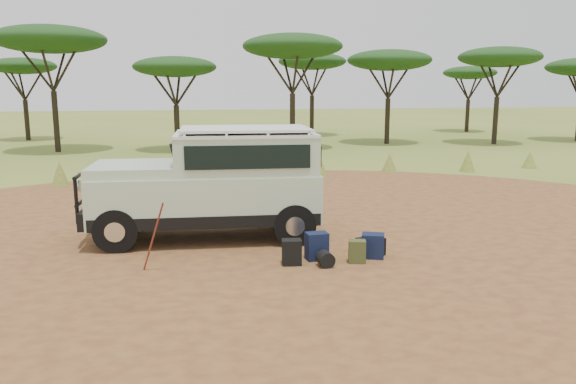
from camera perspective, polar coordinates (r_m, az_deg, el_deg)
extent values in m
plane|color=olive|center=(12.04, -0.26, -5.19)|extent=(140.00, 140.00, 0.00)
cylinder|color=brown|center=(12.04, -0.26, -5.17)|extent=(23.00, 23.00, 0.01)
cone|color=olive|center=(20.19, -22.18, 1.73)|extent=(0.60, 0.60, 0.85)
cone|color=olive|center=(20.77, -13.56, 2.24)|extent=(0.60, 0.60, 0.70)
cone|color=olive|center=(20.48, -5.18, 2.66)|extent=(0.60, 0.60, 0.90)
cone|color=olive|center=(20.65, 3.26, 2.62)|extent=(0.60, 0.60, 0.80)
cone|color=olive|center=(22.26, 10.28, 2.98)|extent=(0.60, 0.60, 0.75)
cone|color=olive|center=(23.02, 17.80, 3.02)|extent=(0.60, 0.60, 0.85)
cone|color=olive|center=(24.96, 23.35, 3.04)|extent=(0.60, 0.60, 0.70)
cylinder|color=black|center=(30.93, -22.50, 6.61)|extent=(0.28, 0.28, 3.06)
ellipsoid|color=#143714|center=(30.96, -23.05, 14.09)|extent=(5.50, 5.50, 1.38)
cylinder|color=black|center=(29.62, -11.20, 6.38)|extent=(0.28, 0.28, 2.34)
ellipsoid|color=#143714|center=(29.56, -11.42, 12.36)|extent=(4.20, 4.20, 1.05)
cylinder|color=black|center=(29.88, 0.46, 7.17)|extent=(0.28, 0.28, 2.93)
ellipsoid|color=#143714|center=(29.89, 0.47, 14.59)|extent=(5.20, 5.20, 1.30)
cylinder|color=black|center=(33.27, 10.05, 7.10)|extent=(0.28, 0.28, 2.61)
ellipsoid|color=#143714|center=(33.24, 10.25, 13.04)|extent=(4.80, 4.80, 1.20)
cylinder|color=black|center=(34.64, 20.32, 6.81)|extent=(0.28, 0.28, 2.70)
ellipsoid|color=#143714|center=(34.63, 20.71, 12.71)|extent=(4.60, 4.60, 1.15)
cylinder|color=black|center=(38.40, -25.00, 6.63)|extent=(0.28, 0.28, 2.48)
ellipsoid|color=#143714|center=(38.36, -25.39, 11.50)|extent=(4.00, 4.00, 1.00)
cylinder|color=black|center=(38.05, 2.44, 7.75)|extent=(0.28, 0.28, 2.70)
ellipsoid|color=#143714|center=(38.04, 2.48, 13.13)|extent=(4.50, 4.50, 1.12)
cylinder|color=black|center=(43.48, 17.75, 7.39)|extent=(0.28, 0.28, 2.34)
ellipsoid|color=#143714|center=(43.44, 17.99, 11.46)|extent=(3.80, 3.80, 0.95)
cube|color=#B2C6A9|center=(12.36, -8.27, -0.34)|extent=(4.92, 2.32, 1.01)
cube|color=black|center=(12.43, -8.22, -2.05)|extent=(4.83, 2.35, 0.26)
cube|color=#B2C6A9|center=(12.23, -4.36, 3.92)|extent=(3.10, 2.10, 0.80)
cube|color=silver|center=(12.19, -4.38, 5.93)|extent=(3.10, 2.14, 0.06)
cube|color=silver|center=(12.18, -4.39, 6.43)|extent=(2.86, 2.01, 0.05)
cube|color=#B2C6A9|center=(12.37, -15.37, 2.27)|extent=(1.90, 1.98, 0.21)
cube|color=black|center=(12.24, -11.23, 3.93)|extent=(0.30, 1.62, 0.56)
cube|color=black|center=(11.27, -4.08, 3.55)|extent=(2.52, 0.23, 0.48)
cube|color=black|center=(13.19, -4.60, 4.58)|extent=(2.52, 0.23, 0.48)
cube|color=black|center=(12.41, 2.62, 4.03)|extent=(0.17, 1.58, 0.44)
cube|color=black|center=(12.70, -19.40, -2.00)|extent=(0.29, 1.94, 0.36)
cylinder|color=black|center=(12.57, -20.21, 1.78)|extent=(0.18, 1.38, 0.07)
cylinder|color=black|center=(12.67, -20.05, -0.74)|extent=(0.18, 1.38, 0.07)
cylinder|color=silver|center=(12.32, -20.54, 0.59)|extent=(0.09, 0.24, 0.23)
cylinder|color=silver|center=(12.90, -19.96, 1.05)|extent=(0.09, 0.24, 0.23)
cube|color=silver|center=(12.69, -19.81, -1.44)|extent=(0.08, 0.45, 0.13)
cylinder|color=black|center=(13.17, -10.60, 3.90)|extent=(0.09, 0.09, 0.88)
cylinder|color=black|center=(11.80, -17.09, -3.76)|extent=(0.91, 0.36, 0.89)
cylinder|color=black|center=(13.45, -15.91, -1.95)|extent=(0.91, 0.36, 0.89)
cylinder|color=black|center=(11.74, 0.64, -3.34)|extent=(0.91, 0.36, 0.89)
cylinder|color=black|center=(13.40, -0.40, -1.58)|extent=(0.91, 0.36, 0.89)
cylinder|color=maroon|center=(10.31, -13.53, -4.47)|extent=(0.44, 0.34, 1.30)
cube|color=black|center=(10.53, 0.38, -6.14)|extent=(0.39, 0.30, 0.49)
cube|color=#121739|center=(10.84, 2.93, -5.52)|extent=(0.43, 0.32, 0.54)
cube|color=#3E4921|center=(10.73, 7.03, -6.03)|extent=(0.36, 0.30, 0.44)
cube|color=#121739|center=(11.08, 8.62, -5.43)|extent=(0.52, 0.46, 0.48)
cube|color=black|center=(11.25, 8.38, -5.51)|extent=(0.59, 0.50, 0.35)
cylinder|color=black|center=(10.47, 3.83, -6.82)|extent=(0.30, 0.30, 0.29)
cylinder|color=beige|center=(11.20, 8.40, -4.61)|extent=(0.33, 0.33, 0.01)
cylinder|color=beige|center=(11.19, 8.41, -4.37)|extent=(0.16, 0.16, 0.08)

